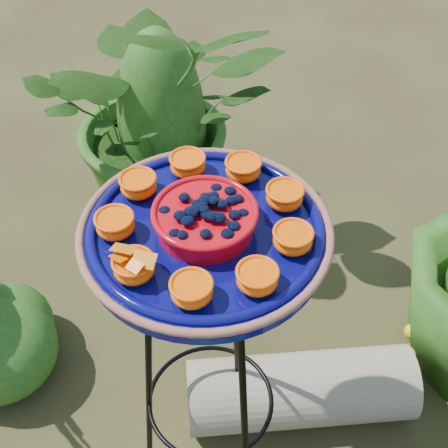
% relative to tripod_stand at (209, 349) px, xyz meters
% --- Properties ---
extents(ground_plane, '(20.00, 20.00, 0.00)m').
position_rel_tripod_stand_xyz_m(ground_plane, '(-0.05, 0.05, -0.49)').
color(ground_plane, '#312416').
rests_on(ground_plane, ground).
extents(tripod_stand, '(0.33, 0.33, 0.80)m').
position_rel_tripod_stand_xyz_m(tripod_stand, '(0.00, 0.00, 0.00)').
color(tripod_stand, black).
rests_on(tripod_stand, ground).
extents(feeder_dish, '(0.46, 0.46, 0.10)m').
position_rel_tripod_stand_xyz_m(feeder_dish, '(-0.00, -0.00, 0.35)').
color(feeder_dish, '#070856').
rests_on(feeder_dish, tripod_stand).
extents(driftwood_log, '(0.58, 0.53, 0.20)m').
position_rel_tripod_stand_xyz_m(driftwood_log, '(0.12, 0.24, -0.39)').
color(driftwood_log, gray).
rests_on(driftwood_log, ground).
extents(shrub_back_left, '(0.99, 0.97, 0.83)m').
position_rel_tripod_stand_xyz_m(shrub_back_left, '(-0.67, 0.69, -0.07)').
color(shrub_back_left, '#234713').
rests_on(shrub_back_left, ground).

